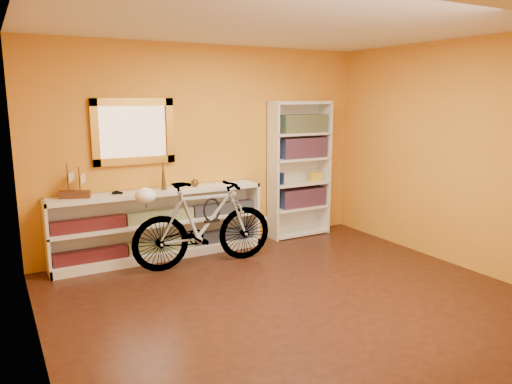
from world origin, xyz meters
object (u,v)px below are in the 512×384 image
console_unit (160,224)px  bookcase (299,169)px  helmet (146,196)px  bicycle (204,223)px

console_unit → bookcase: (2.05, 0.03, 0.52)m
helmet → console_unit: bearing=57.1°
console_unit → bookcase: size_ratio=1.37×
console_unit → bicycle: (0.36, -0.50, 0.08)m
console_unit → helmet: size_ratio=11.10×
console_unit → helmet: helmet is taller
console_unit → bookcase: 2.12m
bookcase → bicycle: bearing=-162.6°
bookcase → bicycle: size_ratio=1.10×
console_unit → bicycle: bearing=-54.3°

